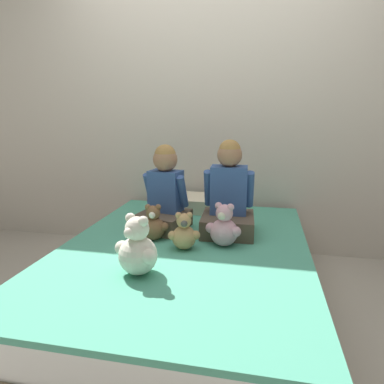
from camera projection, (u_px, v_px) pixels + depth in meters
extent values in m
plane|color=#B2A899|center=(185.00, 308.00, 2.14)|extent=(14.00, 14.00, 0.00)
cube|color=beige|center=(212.00, 106.00, 2.88)|extent=(8.00, 0.06, 2.50)
cube|color=#997F60|center=(185.00, 292.00, 2.12)|extent=(1.46, 1.96, 0.22)
cube|color=silver|center=(185.00, 263.00, 2.08)|extent=(1.44, 1.92, 0.17)
cube|color=#4CA384|center=(185.00, 248.00, 2.05)|extent=(1.45, 1.94, 0.03)
cube|color=brown|center=(163.00, 221.00, 2.33)|extent=(0.36, 0.38, 0.11)
cube|color=#33518E|center=(166.00, 191.00, 2.33)|extent=(0.24, 0.18, 0.28)
sphere|color=#9E7051|center=(165.00, 159.00, 2.28)|extent=(0.16, 0.16, 0.16)
sphere|color=#A37A42|center=(165.00, 155.00, 2.28)|extent=(0.14, 0.14, 0.14)
cylinder|color=#33518E|center=(150.00, 188.00, 2.38)|extent=(0.08, 0.14, 0.23)
cylinder|color=#33518E|center=(182.00, 192.00, 2.28)|extent=(0.08, 0.14, 0.23)
cube|color=brown|center=(228.00, 224.00, 2.24)|extent=(0.35, 0.37, 0.12)
cube|color=#33518E|center=(229.00, 190.00, 2.25)|extent=(0.24, 0.16, 0.31)
sphere|color=#9E7051|center=(230.00, 155.00, 2.19)|extent=(0.16, 0.16, 0.16)
sphere|color=#A37A42|center=(230.00, 150.00, 2.19)|extent=(0.14, 0.14, 0.14)
cylinder|color=#33518E|center=(208.00, 188.00, 2.26)|extent=(0.06, 0.14, 0.26)
cylinder|color=#33518E|center=(250.00, 189.00, 2.22)|extent=(0.06, 0.14, 0.26)
sphere|color=brown|center=(154.00, 228.00, 2.13)|extent=(0.14, 0.14, 0.14)
sphere|color=brown|center=(153.00, 213.00, 2.11)|extent=(0.09, 0.09, 0.09)
sphere|color=white|center=(152.00, 215.00, 2.07)|extent=(0.04, 0.04, 0.04)
sphere|color=brown|center=(148.00, 207.00, 2.10)|extent=(0.04, 0.04, 0.04)
sphere|color=brown|center=(158.00, 207.00, 2.10)|extent=(0.04, 0.04, 0.04)
sphere|color=brown|center=(142.00, 226.00, 2.12)|extent=(0.05, 0.05, 0.05)
sphere|color=brown|center=(164.00, 227.00, 2.11)|extent=(0.05, 0.05, 0.05)
sphere|color=#DBA3B2|center=(224.00, 232.00, 2.03)|extent=(0.17, 0.17, 0.17)
sphere|color=#DBA3B2|center=(224.00, 213.00, 2.01)|extent=(0.10, 0.10, 0.10)
sphere|color=beige|center=(222.00, 216.00, 1.97)|extent=(0.05, 0.05, 0.05)
sphere|color=#DBA3B2|center=(219.00, 206.00, 2.01)|extent=(0.04, 0.04, 0.04)
sphere|color=#DBA3B2|center=(230.00, 207.00, 1.98)|extent=(0.04, 0.04, 0.04)
sphere|color=#DBA3B2|center=(211.00, 228.00, 2.05)|extent=(0.06, 0.06, 0.06)
sphere|color=#DBA3B2|center=(236.00, 232.00, 1.98)|extent=(0.06, 0.06, 0.06)
sphere|color=tan|center=(184.00, 237.00, 1.99)|extent=(0.14, 0.14, 0.14)
sphere|color=tan|center=(184.00, 221.00, 1.96)|extent=(0.09, 0.09, 0.09)
sphere|color=#4C4742|center=(184.00, 224.00, 1.93)|extent=(0.04, 0.04, 0.04)
sphere|color=tan|center=(178.00, 215.00, 1.95)|extent=(0.04, 0.04, 0.04)
sphere|color=tan|center=(189.00, 215.00, 1.96)|extent=(0.04, 0.04, 0.04)
sphere|color=tan|center=(172.00, 235.00, 1.96)|extent=(0.05, 0.05, 0.05)
sphere|color=tan|center=(196.00, 235.00, 1.97)|extent=(0.05, 0.05, 0.05)
sphere|color=silver|center=(138.00, 255.00, 1.67)|extent=(0.19, 0.19, 0.19)
sphere|color=silver|center=(137.00, 229.00, 1.64)|extent=(0.12, 0.12, 0.12)
sphere|color=white|center=(129.00, 233.00, 1.60)|extent=(0.05, 0.05, 0.05)
sphere|color=silver|center=(130.00, 218.00, 1.66)|extent=(0.05, 0.05, 0.05)
sphere|color=silver|center=(143.00, 221.00, 1.61)|extent=(0.05, 0.05, 0.05)
sphere|color=silver|center=(122.00, 248.00, 1.70)|extent=(0.07, 0.07, 0.07)
sphere|color=silver|center=(149.00, 257.00, 1.60)|extent=(0.07, 0.07, 0.07)
cube|color=beige|center=(206.00, 203.00, 2.78)|extent=(0.52, 0.34, 0.11)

